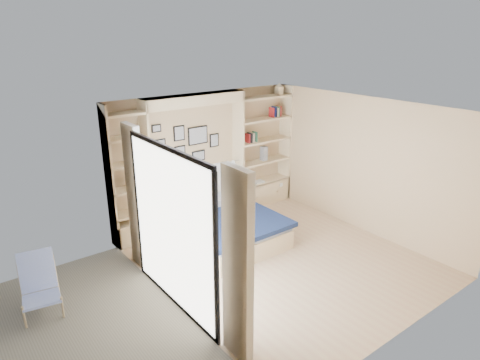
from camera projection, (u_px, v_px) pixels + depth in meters
ground at (281, 260)px, 7.06m from camera, size 4.50×4.50×0.00m
room_shell at (209, 179)px, 7.62m from camera, size 4.50×4.50×4.50m
bed at (224, 227)px, 7.63m from camera, size 1.65×2.13×1.07m
photo_gallery at (184, 143)px, 7.93m from camera, size 1.48×0.02×0.82m
reading_lamps at (199, 170)px, 8.02m from camera, size 1.92×0.12×0.15m
shelf_decor at (259, 127)px, 8.74m from camera, size 3.52×0.23×2.03m
deck at (54, 355)px, 5.00m from camera, size 3.20×4.00×0.05m
deck_chair at (39, 285)px, 5.68m from camera, size 0.60×0.86×0.80m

